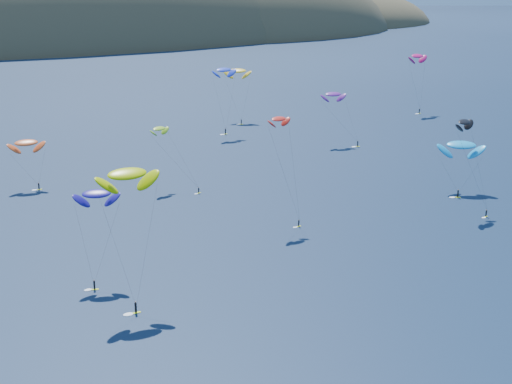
{
  "coord_description": "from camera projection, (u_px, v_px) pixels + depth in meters",
  "views": [
    {
      "loc": [
        -66.46,
        -59.95,
        58.99
      ],
      "look_at": [
        -1.72,
        80.0,
        9.0
      ],
      "focal_mm": 50.0,
      "sensor_mm": 36.0,
      "label": 1
    }
  ],
  "objects": [
    {
      "name": "island",
      "position": [
        61.0,
        48.0,
        601.06
      ],
      "size": [
        730.0,
        300.0,
        210.0
      ],
      "color": "#3D3526",
      "rests_on": "ground"
    },
    {
      "name": "kitesurfer_1",
      "position": [
        26.0,
        143.0,
        192.86
      ],
      "size": [
        9.78,
        7.57,
        14.88
      ],
      "rotation": [
        0.0,
        0.0,
        -0.08
      ],
      "color": "#E7FF1C",
      "rests_on": "ground"
    },
    {
      "name": "kitesurfer_2",
      "position": [
        127.0,
        174.0,
        125.56
      ],
      "size": [
        10.99,
        10.54,
        26.36
      ],
      "rotation": [
        0.0,
        0.0,
        0.02
      ],
      "color": "#E7FF1C",
      "rests_on": "ground"
    },
    {
      "name": "kitesurfer_3",
      "position": [
        159.0,
        129.0,
        192.19
      ],
      "size": [
        10.82,
        14.04,
        17.71
      ],
      "rotation": [
        0.0,
        0.0,
        0.43
      ],
      "color": "#E7FF1C",
      "rests_on": "ground"
    },
    {
      "name": "kitesurfer_4",
      "position": [
        224.0,
        70.0,
        250.99
      ],
      "size": [
        9.36,
        5.58,
        25.13
      ],
      "rotation": [
        0.0,
        0.0,
        0.1
      ],
      "color": "#E7FF1C",
      "rests_on": "ground"
    },
    {
      "name": "kitesurfer_5",
      "position": [
        461.0,
        145.0,
        190.59
      ],
      "size": [
        13.15,
        12.52,
        15.56
      ],
      "rotation": [
        0.0,
        0.0,
        -0.56
      ],
      "color": "#E7FF1C",
      "rests_on": "ground"
    },
    {
      "name": "kitesurfer_6",
      "position": [
        333.0,
        94.0,
        239.15
      ],
      "size": [
        9.91,
        12.29,
        18.91
      ],
      "rotation": [
        0.0,
        0.0,
        -0.17
      ],
      "color": "#E7FF1C",
      "rests_on": "ground"
    },
    {
      "name": "kitesurfer_7",
      "position": [
        464.0,
        122.0,
        173.93
      ],
      "size": [
        8.01,
        12.98,
        23.7
      ],
      "rotation": [
        0.0,
        0.0,
        0.41
      ],
      "color": "#E7FF1C",
      "rests_on": "ground"
    },
    {
      "name": "kitesurfer_8",
      "position": [
        417.0,
        56.0,
        288.22
      ],
      "size": [
        10.7,
        9.2,
        25.34
      ],
      "rotation": [
        0.0,
        0.0,
        0.23
      ],
      "color": "#E7FF1C",
      "rests_on": "ground"
    },
    {
      "name": "kitesurfer_9",
      "position": [
        279.0,
        119.0,
        164.68
      ],
      "size": [
        6.53,
        9.85,
        26.01
      ],
      "rotation": [
        0.0,
        0.0,
        0.22
      ],
      "color": "#E7FF1C",
      "rests_on": "ground"
    },
    {
      "name": "kitesurfer_10",
      "position": [
        96.0,
        194.0,
        135.92
      ],
      "size": [
        9.19,
        9.83,
        19.12
      ],
      "rotation": [
        0.0,
        0.0,
        -0.26
      ],
      "color": "#E7FF1C",
      "rests_on": "ground"
    },
    {
      "name": "kitesurfer_11",
      "position": [
        237.0,
        71.0,
        275.23
      ],
      "size": [
        11.3,
        15.93,
        21.65
      ],
      "rotation": [
        0.0,
        0.0,
        -0.53
      ],
      "color": "#E7FF1C",
      "rests_on": "ground"
    }
  ]
}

